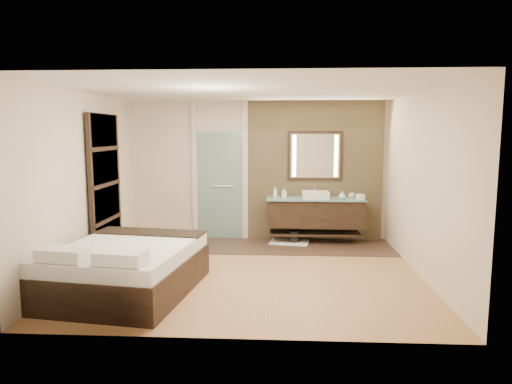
# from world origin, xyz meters

# --- Properties ---
(floor) EXTENTS (5.00, 5.00, 0.00)m
(floor) POSITION_xyz_m (0.00, 0.00, 0.00)
(floor) COLOR #A06F43
(floor) RESTS_ON ground
(tile_strip) EXTENTS (3.80, 1.30, 0.01)m
(tile_strip) POSITION_xyz_m (0.60, 1.60, 0.01)
(tile_strip) COLOR #3A2B1F
(tile_strip) RESTS_ON floor
(stone_wall) EXTENTS (2.60, 0.08, 2.70)m
(stone_wall) POSITION_xyz_m (1.10, 2.21, 1.35)
(stone_wall) COLOR tan
(stone_wall) RESTS_ON floor
(vanity) EXTENTS (1.85, 0.55, 0.88)m
(vanity) POSITION_xyz_m (1.10, 1.92, 0.58)
(vanity) COLOR black
(vanity) RESTS_ON stone_wall
(mirror_unit) EXTENTS (1.06, 0.04, 0.96)m
(mirror_unit) POSITION_xyz_m (1.10, 2.16, 1.65)
(mirror_unit) COLOR black
(mirror_unit) RESTS_ON stone_wall
(frosted_door) EXTENTS (1.10, 0.12, 2.70)m
(frosted_door) POSITION_xyz_m (-0.75, 2.20, 1.14)
(frosted_door) COLOR #ADDAD4
(frosted_door) RESTS_ON floor
(shoji_partition) EXTENTS (0.06, 1.20, 2.40)m
(shoji_partition) POSITION_xyz_m (-2.43, 0.60, 1.21)
(shoji_partition) COLOR black
(shoji_partition) RESTS_ON floor
(bed) EXTENTS (1.90, 2.25, 0.79)m
(bed) POSITION_xyz_m (-1.58, -0.96, 0.33)
(bed) COLOR black
(bed) RESTS_ON floor
(bath_mat) EXTENTS (0.78, 0.60, 0.02)m
(bath_mat) POSITION_xyz_m (0.62, 1.85, 0.02)
(bath_mat) COLOR white
(bath_mat) RESTS_ON floor
(waste_bin) EXTENTS (0.22, 0.22, 0.24)m
(waste_bin) POSITION_xyz_m (0.70, 1.85, 0.12)
(waste_bin) COLOR black
(waste_bin) RESTS_ON floor
(tissue_box) EXTENTS (0.15, 0.15, 0.10)m
(tissue_box) POSITION_xyz_m (1.92, 1.75, 0.92)
(tissue_box) COLOR silver
(tissue_box) RESTS_ON vanity
(soap_bottle_a) EXTENTS (0.09, 0.09, 0.21)m
(soap_bottle_a) POSITION_xyz_m (0.34, 1.93, 0.97)
(soap_bottle_a) COLOR silver
(soap_bottle_a) RESTS_ON vanity
(soap_bottle_b) EXTENTS (0.09, 0.10, 0.19)m
(soap_bottle_b) POSITION_xyz_m (0.51, 1.95, 0.96)
(soap_bottle_b) COLOR #B2B2B2
(soap_bottle_b) RESTS_ON vanity
(soap_bottle_c) EXTENTS (0.16, 0.16, 0.15)m
(soap_bottle_c) POSITION_xyz_m (1.59, 1.80, 0.94)
(soap_bottle_c) COLOR #BDEEE5
(soap_bottle_c) RESTS_ON vanity
(cup) EXTENTS (0.15, 0.15, 0.09)m
(cup) POSITION_xyz_m (1.79, 1.97, 0.91)
(cup) COLOR silver
(cup) RESTS_ON vanity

